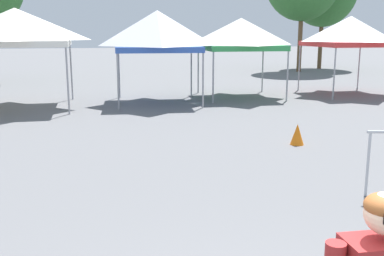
{
  "coord_description": "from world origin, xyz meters",
  "views": [
    {
      "loc": [
        -1.08,
        -2.16,
        2.6
      ],
      "look_at": [
        0.19,
        3.85,
        1.3
      ],
      "focal_mm": 43.04,
      "sensor_mm": 36.0,
      "label": 1
    }
  ],
  "objects_px": {
    "canopy_tent_far_right": "(16,27)",
    "canopy_tent_left_of_center": "(241,34)",
    "traffic_cone_lot_center": "(297,134)",
    "canopy_tent_behind_left": "(157,31)",
    "canopy_tent_behind_right": "(350,31)"
  },
  "relations": [
    {
      "from": "canopy_tent_far_right",
      "to": "canopy_tent_left_of_center",
      "type": "bearing_deg",
      "value": 6.98
    },
    {
      "from": "canopy_tent_far_right",
      "to": "traffic_cone_lot_center",
      "type": "xyz_separation_m",
      "value": [
        7.04,
        -6.84,
        -2.46
      ]
    },
    {
      "from": "canopy_tent_far_right",
      "to": "canopy_tent_behind_left",
      "type": "xyz_separation_m",
      "value": [
        4.77,
        0.24,
        -0.13
      ]
    },
    {
      "from": "canopy_tent_far_right",
      "to": "canopy_tent_behind_right",
      "type": "relative_size",
      "value": 1.1
    },
    {
      "from": "traffic_cone_lot_center",
      "to": "canopy_tent_behind_left",
      "type": "bearing_deg",
      "value": 107.75
    },
    {
      "from": "canopy_tent_left_of_center",
      "to": "traffic_cone_lot_center",
      "type": "bearing_deg",
      "value": -98.1
    },
    {
      "from": "canopy_tent_behind_left",
      "to": "traffic_cone_lot_center",
      "type": "relative_size",
      "value": 6.71
    },
    {
      "from": "canopy_tent_left_of_center",
      "to": "canopy_tent_behind_right",
      "type": "xyz_separation_m",
      "value": [
        4.68,
        -0.03,
        0.1
      ]
    },
    {
      "from": "canopy_tent_far_right",
      "to": "canopy_tent_behind_left",
      "type": "bearing_deg",
      "value": 2.89
    },
    {
      "from": "canopy_tent_far_right",
      "to": "canopy_tent_behind_right",
      "type": "xyz_separation_m",
      "value": [
        12.83,
        0.97,
        -0.14
      ]
    },
    {
      "from": "canopy_tent_far_right",
      "to": "canopy_tent_left_of_center",
      "type": "distance_m",
      "value": 8.22
    },
    {
      "from": "canopy_tent_far_right",
      "to": "canopy_tent_left_of_center",
      "type": "relative_size",
      "value": 1.13
    },
    {
      "from": "canopy_tent_behind_right",
      "to": "traffic_cone_lot_center",
      "type": "distance_m",
      "value": 9.99
    },
    {
      "from": "canopy_tent_left_of_center",
      "to": "canopy_tent_behind_left",
      "type": "bearing_deg",
      "value": -167.39
    },
    {
      "from": "canopy_tent_behind_left",
      "to": "canopy_tent_behind_right",
      "type": "xyz_separation_m",
      "value": [
        8.06,
        0.73,
        -0.02
      ]
    }
  ]
}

